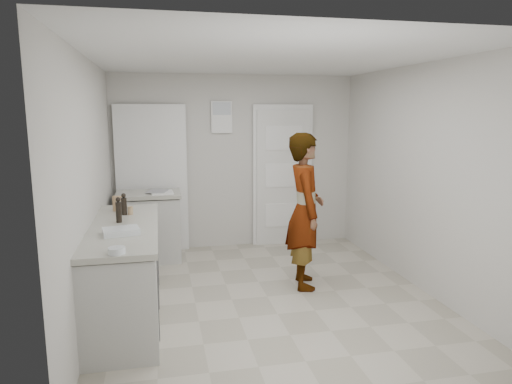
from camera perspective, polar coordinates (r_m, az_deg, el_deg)
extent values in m
plane|color=#9F9886|center=(5.08, 1.40, -12.92)|extent=(4.00, 4.00, 0.00)
plane|color=beige|center=(6.68, -2.57, 3.75)|extent=(3.50, 0.00, 3.50)
plane|color=beige|center=(2.87, 10.91, -4.93)|extent=(3.50, 0.00, 3.50)
plane|color=beige|center=(4.65, -20.00, 0.38)|extent=(0.00, 4.00, 4.00)
plane|color=beige|center=(5.41, 19.80, 1.69)|extent=(0.00, 4.00, 4.00)
plane|color=silver|center=(4.70, 1.54, 16.38)|extent=(4.00, 4.00, 0.00)
cube|color=silver|center=(6.79, 3.39, 1.72)|extent=(0.80, 0.05, 2.00)
cube|color=white|center=(6.81, 3.32, 2.01)|extent=(0.90, 0.04, 2.10)
sphere|color=tan|center=(6.85, 6.16, 1.33)|extent=(0.07, 0.07, 0.07)
cube|color=white|center=(6.58, -4.31, 9.32)|extent=(0.30, 0.02, 0.45)
cube|color=black|center=(6.59, -12.86, 1.40)|extent=(0.90, 0.05, 2.04)
cube|color=white|center=(6.55, -12.87, 1.45)|extent=(0.98, 0.02, 2.10)
cube|color=#B5B5B1|center=(4.63, -15.99, -9.95)|extent=(0.60, 1.90, 0.86)
cube|color=black|center=(4.77, -15.75, -14.36)|extent=(0.56, 1.86, 0.08)
cube|color=#A6A598|center=(4.49, -16.28, -4.30)|extent=(0.64, 1.96, 0.05)
cube|color=#B5B5B1|center=(6.29, -13.15, -4.50)|extent=(0.80, 0.55, 0.86)
cube|color=black|center=(6.40, -13.01, -7.88)|extent=(0.75, 0.54, 0.08)
cube|color=#A6A598|center=(6.19, -13.32, -0.28)|extent=(0.84, 0.61, 0.05)
imported|color=silver|center=(5.16, 6.14, -2.37)|extent=(0.52, 0.70, 1.75)
cube|color=#A97B54|center=(5.11, -16.89, -1.39)|extent=(0.11, 0.07, 0.16)
cylinder|color=tan|center=(4.91, -15.44, -2.24)|extent=(0.06, 0.06, 0.08)
cylinder|color=black|center=(4.90, -16.17, -1.73)|extent=(0.06, 0.06, 0.18)
sphere|color=black|center=(4.88, -16.23, -0.42)|extent=(0.05, 0.05, 0.05)
cylinder|color=black|center=(4.58, -16.79, -2.43)|extent=(0.06, 0.06, 0.20)
sphere|color=black|center=(4.55, -16.87, -0.90)|extent=(0.05, 0.05, 0.05)
cube|color=silver|center=(4.16, -16.51, -4.72)|extent=(0.34, 0.27, 0.05)
cube|color=white|center=(4.16, -16.51, -4.81)|extent=(0.30, 0.23, 0.04)
cylinder|color=silver|center=(3.61, -17.01, -7.01)|extent=(0.13, 0.13, 0.05)
sphere|color=white|center=(3.60, -17.34, -7.06)|extent=(0.04, 0.04, 0.04)
sphere|color=white|center=(3.62, -16.68, -6.96)|extent=(0.04, 0.04, 0.04)
cube|color=white|center=(6.12, -11.64, -0.04)|extent=(0.30, 0.37, 0.01)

